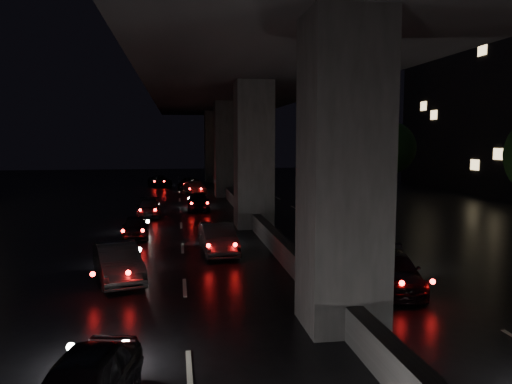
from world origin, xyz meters
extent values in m
plane|color=black|center=(0.00, 0.00, 0.00)|extent=(120.00, 120.00, 0.00)
cube|color=#2E2E30|center=(0.00, -10.00, 4.00)|extent=(2.00, 2.00, 8.00)
cube|color=#2E2E30|center=(0.00, 5.00, 4.00)|extent=(2.00, 2.00, 8.00)
cube|color=#2E2E30|center=(0.00, 20.00, 4.00)|extent=(2.00, 2.00, 8.00)
cube|color=#2E2E30|center=(0.00, 35.00, 4.00)|extent=(2.00, 2.00, 8.00)
cube|color=black|center=(0.00, 5.00, 8.75)|extent=(12.00, 80.00, 1.50)
cube|color=#2E2E30|center=(-5.80, 5.00, 10.00)|extent=(0.40, 80.00, 1.00)
cube|color=#2E2E30|center=(5.80, 5.00, 10.00)|extent=(0.40, 80.00, 1.00)
cube|color=#2E2E30|center=(0.00, 5.00, 0.42)|extent=(0.45, 70.00, 0.85)
cylinder|color=black|center=(11.00, 12.00, 1.40)|extent=(0.44, 0.44, 2.80)
sphere|color=black|center=(11.00, 12.00, 4.22)|extent=(3.80, 3.80, 3.80)
cylinder|color=black|center=(11.00, 28.00, 1.40)|extent=(0.44, 0.44, 2.80)
sphere|color=black|center=(11.00, 28.00, 4.22)|extent=(3.80, 3.80, 3.80)
cylinder|color=#2D2D33|center=(11.50, 18.00, 4.50)|extent=(0.18, 0.18, 9.00)
cube|color=#2D2D33|center=(10.40, 18.00, 8.90)|extent=(2.40, 0.10, 0.10)
sphere|color=#FF9932|center=(9.30, 18.00, 8.70)|extent=(0.44, 0.44, 0.44)
imported|color=black|center=(2.73, -7.10, 0.58)|extent=(2.47, 4.26, 1.16)
imported|color=black|center=(-6.26, -4.75, 0.64)|extent=(2.26, 4.09, 1.28)
imported|color=#252528|center=(-2.50, -1.19, 0.63)|extent=(1.56, 3.89, 1.26)
imported|color=black|center=(-6.26, 2.83, 0.54)|extent=(1.43, 3.21, 1.07)
imported|color=#242427|center=(-5.96, 9.68, 0.53)|extent=(1.57, 3.68, 1.06)
imported|color=black|center=(-2.78, 11.83, 0.62)|extent=(1.49, 3.62, 1.23)
imported|color=#43413A|center=(-2.67, 21.62, 0.57)|extent=(2.00, 3.66, 1.15)
imported|color=black|center=(-3.06, 26.01, 0.57)|extent=(2.33, 4.29, 1.14)
imported|color=black|center=(-5.93, 29.72, 0.56)|extent=(2.76, 4.38, 1.13)
camera|label=1|loc=(-4.19, -22.17, 4.90)|focal=35.00mm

